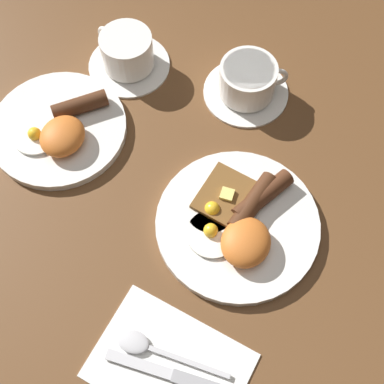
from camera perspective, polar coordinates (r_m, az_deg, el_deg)
ground_plane at (r=0.84m, az=4.83°, el=-3.65°), size 3.00×3.00×0.00m
breakfast_plate_near at (r=0.83m, az=4.97°, el=-3.21°), size 0.25×0.25×0.05m
breakfast_plate_far at (r=0.93m, az=-13.93°, el=6.58°), size 0.23×0.23×0.05m
teacup_near at (r=0.95m, az=5.96°, el=11.58°), size 0.15×0.15×0.07m
teacup_far at (r=0.99m, az=-6.93°, el=14.43°), size 0.15×0.15×0.07m
napkin at (r=0.78m, az=-2.40°, el=-17.97°), size 0.16×0.22×0.01m
knife at (r=0.77m, az=-2.04°, el=-18.96°), size 0.04×0.17×0.01m
spoon at (r=0.78m, az=-5.02°, el=-16.06°), size 0.04×0.17×0.01m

